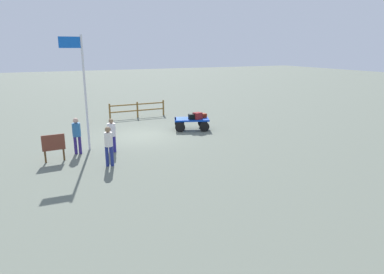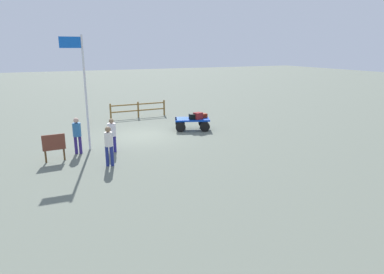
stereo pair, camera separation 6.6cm
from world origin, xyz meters
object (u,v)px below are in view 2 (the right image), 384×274
Objects in this scene: flagpole at (83,84)px; signboard at (54,144)px; suitcase_maroon at (202,116)px; worker_supervisor at (77,132)px; suitcase_tan at (194,117)px; luggage_cart at (192,122)px; suitcase_olive at (198,116)px; worker_lead at (109,143)px; worker_trailing at (112,132)px.

flagpole reaches higher than signboard.
worker_supervisor is (7.54, 2.19, 0.21)m from suitcase_maroon.
luggage_cart is at bearing -77.35° from suitcase_tan.
flagpole is at bearing 14.77° from luggage_cart.
flagpole is at bearing 11.72° from suitcase_olive.
worker_supervisor is at bearing 15.70° from suitcase_tan.
suitcase_tan is 0.12× the size of flagpole.
suitcase_maroon is at bearing -144.67° from suitcase_olive.
worker_trailing is (-0.53, -1.91, -0.03)m from worker_lead.
luggage_cart is 4.25× the size of suitcase_maroon.
worker_lead reaches higher than luggage_cart.
suitcase_tan is at bearing -161.33° from signboard.
suitcase_tan is 8.41m from signboard.
worker_supervisor reaches higher than worker_lead.
suitcase_maroon is 9.09m from signboard.
suitcase_maroon is at bearing -156.63° from worker_trailing.
suitcase_tan is at bearing -156.37° from worker_trailing.
luggage_cart is at bearing -142.39° from worker_lead.
worker_lead is 2.60m from signboard.
suitcase_maroon is 7.63m from flagpole.
suitcase_olive is 0.32× the size of worker_lead.
suitcase_tan is (-0.06, 0.25, 0.35)m from luggage_cart.
worker_lead is at bearing 34.51° from suitcase_olive.
worker_lead is at bearing 142.49° from signboard.
suitcase_olive is 0.44× the size of signboard.
luggage_cart is 1.36× the size of worker_supervisor.
luggage_cart is 0.43m from suitcase_tan.
worker_supervisor is (0.99, -2.33, 0.03)m from worker_lead.
worker_lead is 1.40× the size of signboard.
luggage_cart is at bearing -48.19° from suitcase_olive.
suitcase_olive is at bearing -168.28° from flagpole.
signboard is at bearing 18.67° from suitcase_tan.
worker_lead is at bearing 100.01° from flagpole.
worker_lead reaches higher than suitcase_tan.
suitcase_tan is at bearing -14.35° from suitcase_olive.
suitcase_tan is 0.69m from suitcase_maroon.
suitcase_tan reaches higher than suitcase_maroon.
signboard is (2.05, -1.58, -0.21)m from worker_lead.
suitcase_tan is 7.17m from worker_supervisor.
worker_lead is at bearing 35.82° from suitcase_tan.
suitcase_tan is 0.22m from suitcase_olive.
signboard is (8.18, 2.64, -0.11)m from suitcase_olive.
worker_lead is 0.31× the size of flagpole.
worker_lead is (6.13, 4.21, 0.10)m from suitcase_olive.
worker_supervisor reaches higher than suitcase_olive.
suitcase_olive is at bearing -162.13° from signboard.
suitcase_olive is (-0.21, 0.05, 0.04)m from suitcase_tan.
luggage_cart is 0.56m from suitcase_olive.
flagpole is (1.03, -0.93, 2.21)m from worker_trailing.
suitcase_olive is at bearing 35.33° from suitcase_maroon.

